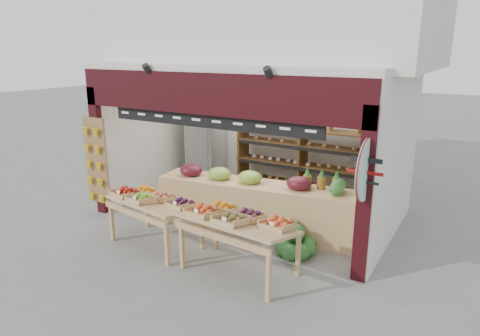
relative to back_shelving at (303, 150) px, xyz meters
name	(u,v)px	position (x,y,z in m)	size (l,w,h in m)	color
ground	(239,220)	(-0.60, -1.81, -1.19)	(60.00, 60.00, 0.00)	slate
shop_structure	(278,22)	(-0.60, -0.20, 2.73)	(6.36, 5.12, 5.40)	silver
banana_board	(95,163)	(-3.33, -2.99, -0.08)	(0.60, 0.15, 1.80)	olive
gift_sign	(366,170)	(2.15, -2.96, 0.56)	(0.04, 0.93, 0.92)	silver
back_shelving	(303,150)	(0.00, 0.00, 0.00)	(3.16, 0.52, 1.94)	brown
refrigerator	(205,149)	(-2.53, -0.22, -0.24)	(0.74, 0.74, 1.91)	#B0B3B7
cardboard_stack	(210,195)	(-1.59, -1.42, -0.94)	(0.99, 0.72, 0.70)	silver
mid_counter	(254,205)	(-0.11, -2.06, -0.68)	(3.86, 1.22, 1.17)	tan
display_table_left	(152,201)	(-1.40, -3.46, -0.39)	(1.73, 1.14, 1.03)	tan
display_table_right	(236,220)	(0.40, -3.56, -0.34)	(1.80, 1.11, 1.09)	tan
watermelon_pile	(295,243)	(0.97, -2.60, -0.99)	(0.75, 0.72, 0.55)	#18491C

